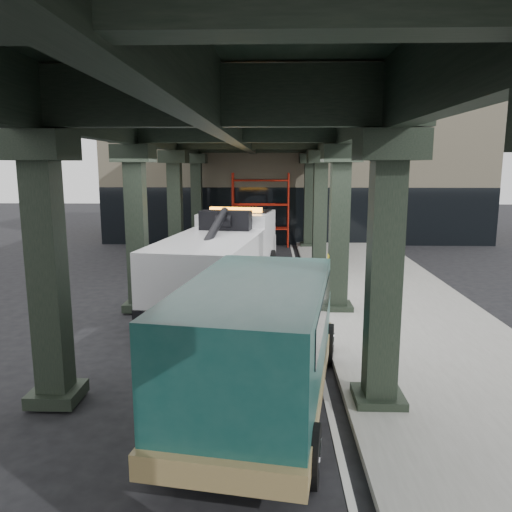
# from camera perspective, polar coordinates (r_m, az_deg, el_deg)

# --- Properties ---
(ground) EXTENTS (90.00, 90.00, 0.00)m
(ground) POSITION_cam_1_polar(r_m,az_deg,el_deg) (13.40, -0.95, -8.91)
(ground) COLOR black
(ground) RESTS_ON ground
(sidewalk) EXTENTS (5.00, 40.00, 0.15)m
(sidewalk) POSITION_cam_1_polar(r_m,az_deg,el_deg) (15.75, 16.10, -6.08)
(sidewalk) COLOR gray
(sidewalk) RESTS_ON ground
(lane_stripe) EXTENTS (0.12, 38.00, 0.01)m
(lane_stripe) POSITION_cam_1_polar(r_m,az_deg,el_deg) (15.32, 5.82, -6.44)
(lane_stripe) COLOR silver
(lane_stripe) RESTS_ON ground
(viaduct) EXTENTS (7.40, 32.00, 6.40)m
(viaduct) POSITION_cam_1_polar(r_m,az_deg,el_deg) (14.70, -2.23, 14.41)
(viaduct) COLOR black
(viaduct) RESTS_ON ground
(building) EXTENTS (22.00, 10.00, 8.00)m
(building) POSITION_cam_1_polar(r_m,az_deg,el_deg) (32.66, 4.32, 9.60)
(building) COLOR #C6B793
(building) RESTS_ON ground
(scaffolding) EXTENTS (3.08, 0.88, 4.00)m
(scaffolding) POSITION_cam_1_polar(r_m,az_deg,el_deg) (27.38, 0.53, 5.52)
(scaffolding) COLOR red
(scaffolding) RESTS_ON ground
(tow_truck) EXTENTS (3.78, 9.43, 3.01)m
(tow_truck) POSITION_cam_1_polar(r_m,az_deg,el_deg) (16.95, -3.74, 0.31)
(tow_truck) COLOR black
(tow_truck) RESTS_ON ground
(towed_van) EXTENTS (3.29, 6.43, 2.49)m
(towed_van) POSITION_cam_1_polar(r_m,az_deg,el_deg) (8.98, 0.36, -9.71)
(towed_van) COLOR #113E39
(towed_van) RESTS_ON ground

